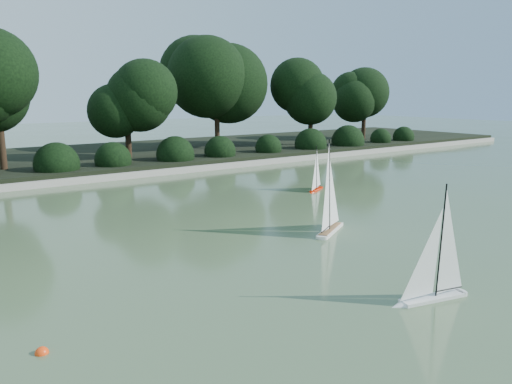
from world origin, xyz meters
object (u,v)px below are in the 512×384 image
sailboat_white_a (428,282)px  sailboat_orange (316,183)px  race_buoy (42,353)px  sailboat_white_b (332,216)px

sailboat_white_a → sailboat_orange: (3.65, 5.93, -0.05)m
sailboat_orange → race_buoy: (-7.72, -4.50, -0.19)m
sailboat_white_a → sailboat_white_b: (1.31, 2.96, 0.04)m
race_buoy → sailboat_white_a: bearing=-19.3°
sailboat_white_a → sailboat_orange: bearing=58.3°
sailboat_white_b → race_buoy: bearing=-164.1°
sailboat_orange → race_buoy: sailboat_orange is taller
sailboat_white_b → sailboat_orange: bearing=51.7°
sailboat_orange → race_buoy: size_ratio=9.34×
sailboat_white_a → sailboat_orange: sailboat_white_a is taller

